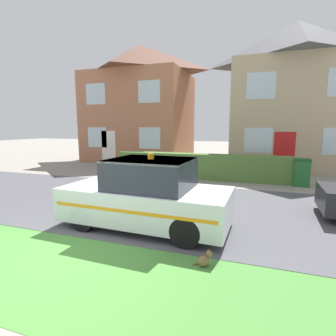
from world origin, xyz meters
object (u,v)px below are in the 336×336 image
at_px(house_left, 140,103).
at_px(wheelie_bin, 302,172).
at_px(house_right, 294,95).
at_px(cat, 205,260).
at_px(police_car, 147,196).

bearing_deg(house_left, wheelie_bin, -31.46).
xyz_separation_m(house_right, wheelie_bin, (-0.10, -5.65, -3.63)).
bearing_deg(cat, police_car, 103.02).
bearing_deg(cat, house_left, 81.10).
bearing_deg(wheelie_bin, cat, -104.78).
bearing_deg(police_car, wheelie_bin, -122.61).
bearing_deg(cat, wheelie_bin, 33.68).
relative_size(cat, house_left, 0.04).
distance_m(police_car, house_left, 13.71).
height_order(police_car, house_left, house_left).
bearing_deg(house_right, wheelie_bin, -91.04).
bearing_deg(house_right, house_left, 177.95).
distance_m(police_car, house_right, 12.87).
xyz_separation_m(cat, wheelie_bin, (2.47, 7.35, 0.44)).
bearing_deg(wheelie_bin, police_car, -120.50).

